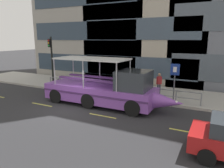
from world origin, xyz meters
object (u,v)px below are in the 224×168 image
Objects in this scene: parking_sign at (175,76)px; duck_tour_boat at (107,90)px; traffic_light_pole at (51,57)px; leaned_bicycle at (64,83)px; pedestrian_near_bow at (159,82)px.

duck_tour_boat is at bearing -148.45° from parking_sign.
leaned_bicycle is (1.26, 0.08, -2.29)m from traffic_light_pole.
duck_tour_boat is at bearing -19.47° from traffic_light_pole.
parking_sign is at bearing -43.48° from pedestrian_near_bow.
pedestrian_near_bow is (2.56, 3.72, 0.14)m from duck_tour_boat.
parking_sign is 0.27× the size of duck_tour_boat.
parking_sign is 4.70m from duck_tour_boat.
pedestrian_near_bow is (-1.37, 1.30, -0.76)m from parking_sign.
parking_sign is 1.50× the size of leaned_bicycle.
traffic_light_pole is at bearing 160.53° from duck_tour_boat.
traffic_light_pole reaches higher than duck_tour_boat.
pedestrian_near_bow is at bearing 7.35° from traffic_light_pole.
duck_tour_boat is at bearing -23.97° from leaned_bicycle.
duck_tour_boat reaches higher than pedestrian_near_bow.
parking_sign is (10.95, -0.07, -0.89)m from traffic_light_pole.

